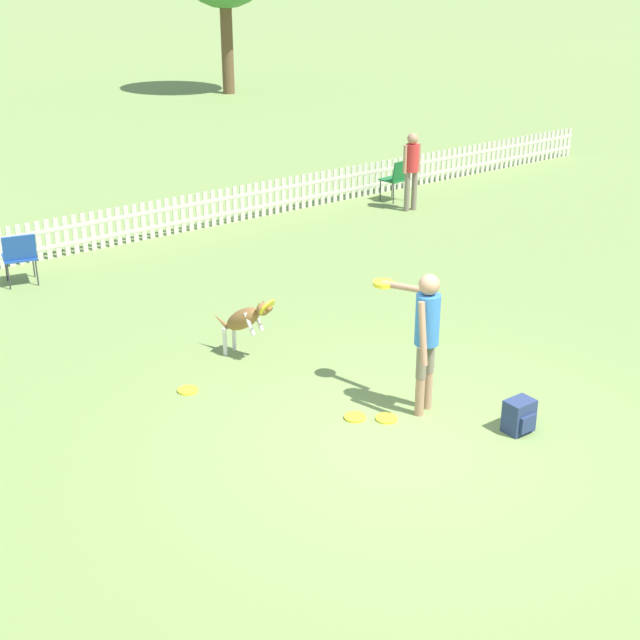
% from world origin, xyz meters
% --- Properties ---
extents(ground_plane, '(240.00, 240.00, 0.00)m').
position_xyz_m(ground_plane, '(0.00, 0.00, 0.00)').
color(ground_plane, olive).
extents(handler_person, '(0.44, 1.12, 1.72)m').
position_xyz_m(handler_person, '(0.64, 0.43, 1.08)').
color(handler_person, tan).
rests_on(handler_person, ground_plane).
extents(leaping_dog, '(0.52, 1.01, 0.92)m').
position_xyz_m(leaping_dog, '(-0.25, 2.88, 0.56)').
color(leaping_dog, olive).
rests_on(leaping_dog, ground_plane).
extents(frisbee_near_handler, '(0.25, 0.25, 0.02)m').
position_xyz_m(frisbee_near_handler, '(-0.10, 0.73, 0.01)').
color(frisbee_near_handler, yellow).
rests_on(frisbee_near_handler, ground_plane).
extents(frisbee_near_dog, '(0.25, 0.25, 0.02)m').
position_xyz_m(frisbee_near_dog, '(-1.35, 2.48, 0.01)').
color(frisbee_near_dog, yellow).
rests_on(frisbee_near_dog, ground_plane).
extents(frisbee_midfield, '(0.25, 0.25, 0.02)m').
position_xyz_m(frisbee_midfield, '(0.17, 0.49, 0.01)').
color(frisbee_midfield, yellow).
rests_on(frisbee_midfield, ground_plane).
extents(backpack_on_grass, '(0.32, 0.28, 0.39)m').
position_xyz_m(backpack_on_grass, '(1.20, -0.60, 0.19)').
color(backpack_on_grass, navy).
rests_on(backpack_on_grass, ground_plane).
extents(picket_fence, '(25.94, 0.04, 0.71)m').
position_xyz_m(picket_fence, '(-0.00, 8.31, 0.36)').
color(picket_fence, beige).
rests_on(picket_fence, ground_plane).
extents(folding_chair_blue_left, '(0.50, 0.52, 0.89)m').
position_xyz_m(folding_chair_blue_left, '(6.42, 7.59, 0.53)').
color(folding_chair_blue_left, '#333338').
rests_on(folding_chair_blue_left, ground_plane).
extents(folding_chair_center, '(0.61, 0.63, 0.88)m').
position_xyz_m(folding_chair_center, '(-1.72, 7.32, 0.52)').
color(folding_chair_center, '#333338').
rests_on(folding_chair_center, ground_plane).
extents(spectator_standing, '(0.41, 0.27, 1.59)m').
position_xyz_m(spectator_standing, '(6.20, 6.89, 0.96)').
color(spectator_standing, '#7A705B').
rests_on(spectator_standing, ground_plane).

